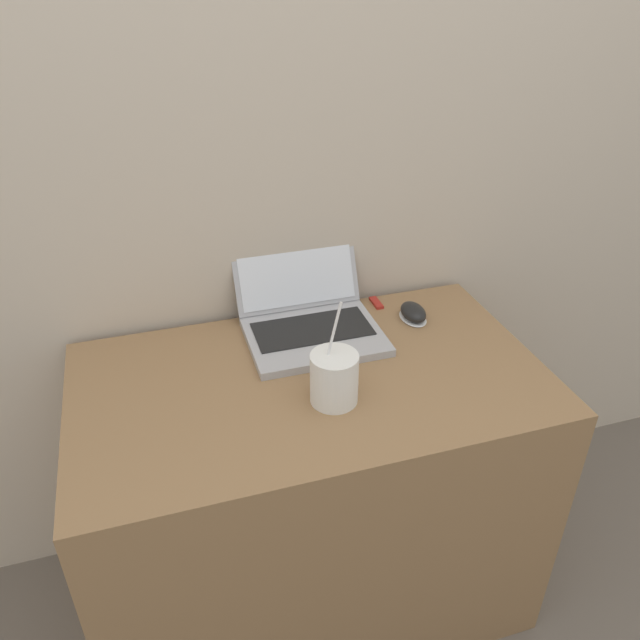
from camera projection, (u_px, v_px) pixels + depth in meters
The scene contains 6 objects.
wall_back at pixel (266, 108), 1.42m from camera, with size 7.00×0.04×2.50m.
desk at pixel (312, 493), 1.59m from camera, with size 1.06×0.61×0.74m.
laptop at pixel (307, 310), 1.56m from camera, with size 0.33×0.35×0.24m.
drink_cup at pixel (334, 377), 1.30m from camera, with size 0.10×0.10×0.22m.
computer_mouse at pixel (413, 313), 1.61m from camera, with size 0.06×0.10×0.04m.
usb_stick at pixel (376, 303), 1.68m from camera, with size 0.02×0.06×0.01m.
Camera 1 is at (-0.31, -0.78, 1.58)m, focal length 35.00 mm.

